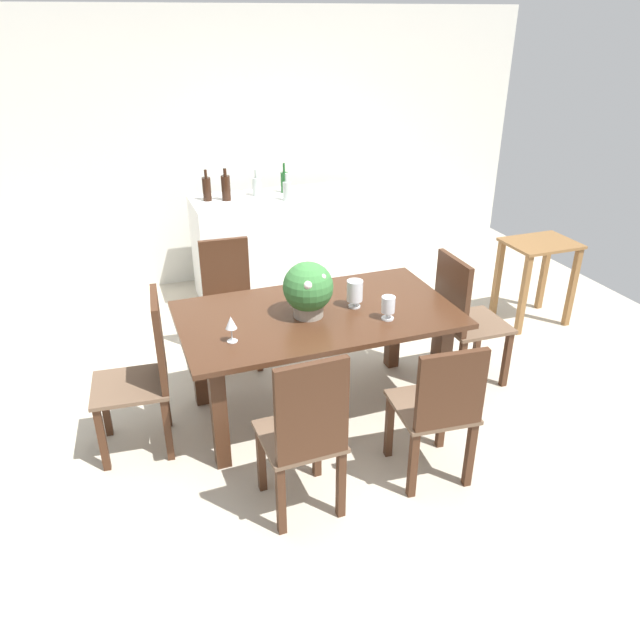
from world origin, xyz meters
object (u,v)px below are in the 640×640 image
Objects in this scene: chair_head_end at (146,369)px; wine_glass at (231,324)px; chair_far_left at (229,297)px; wine_bottle_tall at (287,191)px; wine_bottle_amber at (257,186)px; crystal_vase_left at (388,306)px; chair_near_left at (306,432)px; chair_near_right at (439,407)px; side_table at (537,264)px; flower_centerpiece at (308,289)px; wine_bottle_dark at (207,189)px; dining_table at (317,328)px; crystal_vase_center_near at (355,292)px; wine_bottle_green at (284,182)px; wine_bottle_clear at (226,187)px; chair_foot_end at (462,314)px; kitchen_counter at (297,243)px.

chair_head_end reaches higher than wine_glass.
chair_far_left is 1.20m from wine_glass.
wine_bottle_amber is (-0.22, 0.26, -0.00)m from wine_bottle_tall.
chair_far_left is 1.46m from crystal_vase_left.
wine_glass is (-0.21, 0.74, 0.32)m from chair_near_left.
chair_head_end is 1.11× the size of chair_near_right.
chair_far_left is at bearing -91.63° from chair_near_left.
flower_centerpiece is at bearing -163.99° from side_table.
chair_far_left reaches higher than crystal_vase_left.
wine_bottle_amber is (0.24, 2.17, 0.12)m from flower_centerpiece.
chair_near_left is 3.67× the size of wine_bottle_dark.
crystal_vase_center_near is at bearing -1.83° from dining_table.
wine_bottle_amber is at bearing -175.56° from wine_bottle_green.
wine_bottle_clear is at bearing 100.76° from crystal_vase_center_near.
chair_foot_end is 2.49m from wine_bottle_clear.
dining_table is at bearing -114.83° from chair_near_left.
side_table is (2.69, 1.59, -0.02)m from chair_near_left.
chair_near_right is at bearing -92.48° from kitchen_counter.
chair_foot_end is (1.53, 0.94, -0.01)m from chair_near_left.
wine_bottle_clear reaches higher than chair_foot_end.
chair_foot_end is at bearing -65.86° from wine_bottle_amber.
kitchen_counter reaches higher than crystal_vase_center_near.
wine_bottle_green is at bearing 65.85° from wine_glass.
flower_centerpiece is at bearing -57.37° from chair_near_right.
wine_bottle_clear is at bearing 32.43° from chair_foot_end.
crystal_vase_center_near is at bearing -94.87° from wine_bottle_green.
wine_bottle_green reaches higher than chair_foot_end.
chair_near_left is at bearing -95.08° from wine_bottle_clear.
chair_far_left is at bearing -129.53° from wine_bottle_tall.
wine_bottle_clear is (-0.52, 2.33, 0.24)m from crystal_vase_left.
wine_bottle_green is (-0.68, 2.16, 0.53)m from chair_foot_end.
flower_centerpiece is 0.57m from wine_glass.
wine_bottle_clear is 1.03× the size of wine_bottle_dark.
chair_head_end is at bearing -120.98° from wine_bottle_amber.
wine_glass is 0.22× the size of side_table.
wine_glass is 2.36m from wine_bottle_dark.
kitchen_counter reaches higher than side_table.
wine_bottle_amber is at bearing 95.30° from crystal_vase_left.
chair_head_end reaches higher than crystal_vase_center_near.
dining_table is at bearing 178.17° from crystal_vase_center_near.
wine_bottle_tall is at bearing -102.70° from wine_bottle_green.
chair_near_right is 3.86× the size of wine_bottle_amber.
crystal_vase_left is at bearing -32.64° from dining_table.
flower_centerpiece is at bearing -67.81° from chair_far_left.
chair_head_end is at bearing -128.61° from kitchen_counter.
wine_glass is (-0.87, -0.19, 0.01)m from crystal_vase_center_near.
wine_bottle_clear is (-0.52, 0.19, 0.03)m from wine_bottle_tall.
chair_head_end is 1.17m from chair_near_left.
wine_bottle_dark is at bearing 35.01° from chair_foot_end.
wine_bottle_tall is 2.33m from side_table.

